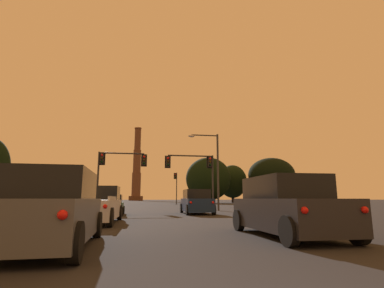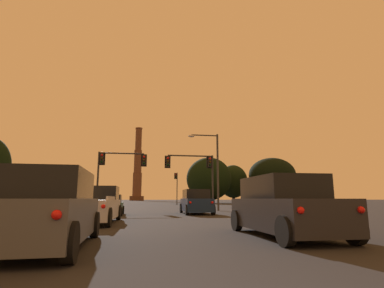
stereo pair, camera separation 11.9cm
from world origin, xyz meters
name	(u,v)px [view 1 (the left image)]	position (x,y,z in m)	size (l,w,h in m)	color
suv_right_lane_third	(286,207)	(3.21, 6.75, 0.90)	(2.12, 4.91, 1.86)	#232328
suv_left_lane_third	(50,210)	(-3.47, 5.60, 0.90)	(2.24, 4.96, 1.86)	#4C4F54
suv_right_lane_front	(196,202)	(3.03, 21.01, 0.90)	(2.22, 4.95, 1.86)	navy
pickup_truck_left_lane_second	(96,206)	(-3.43, 13.32, 0.80)	(2.31, 5.55, 1.82)	silver
hatchback_left_lane_front	(110,206)	(-3.37, 20.29, 0.66)	(1.96, 4.13, 1.44)	#0F3823
traffic_light_overhead_left	(115,166)	(-3.81, 27.97, 4.34)	(4.85, 0.50, 5.69)	#2D2D30
traffic_light_far_right	(176,184)	(6.00, 59.25, 4.20)	(0.78, 0.50, 6.43)	#2D2D30
traffic_light_overhead_right	(197,168)	(4.26, 27.27, 4.20)	(5.05, 0.50, 5.51)	#2D2D30
street_lamp	(213,162)	(5.81, 26.81, 4.75)	(3.12, 0.36, 7.63)	#38383A
smokestack	(137,171)	(-3.30, 175.92, 16.91)	(8.17, 8.17, 43.01)	#523427
treeline_far_left	(208,179)	(16.24, 74.04, 6.22)	(11.74, 10.57, 11.78)	black
treeline_right_mid	(271,175)	(32.87, 72.07, 7.28)	(12.30, 11.07, 11.80)	black
treeline_center_left	(233,181)	(24.78, 80.37, 5.97)	(8.20, 7.38, 10.63)	black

